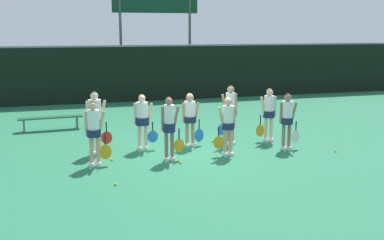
# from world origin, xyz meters

# --- Properties ---
(ground_plane) EXTENTS (140.00, 140.00, 0.00)m
(ground_plane) POSITION_xyz_m (0.00, 0.00, 0.00)
(ground_plane) COLOR #26724C
(fence_windscreen) EXTENTS (60.00, 0.08, 2.72)m
(fence_windscreen) POSITION_xyz_m (0.00, 9.52, 1.37)
(fence_windscreen) COLOR black
(fence_windscreen) RESTS_ON ground_plane
(scoreboard) EXTENTS (4.48, 0.15, 5.76)m
(scoreboard) POSITION_xyz_m (1.29, 11.43, 4.58)
(scoreboard) COLOR #515156
(scoreboard) RESTS_ON ground_plane
(bench_courtside) EXTENTS (2.19, 0.49, 0.46)m
(bench_courtside) POSITION_xyz_m (-3.97, 4.06, 0.41)
(bench_courtside) COLOR #19472D
(bench_courtside) RESTS_ON ground_plane
(player_0) EXTENTS (0.65, 0.36, 1.69)m
(player_0) POSITION_xyz_m (-2.77, -0.63, 0.99)
(player_0) COLOR tan
(player_0) RESTS_ON ground_plane
(player_1) EXTENTS (0.61, 0.33, 1.72)m
(player_1) POSITION_xyz_m (-0.81, -0.68, 1.00)
(player_1) COLOR #8C664C
(player_1) RESTS_ON ground_plane
(player_2) EXTENTS (0.65, 0.35, 1.63)m
(player_2) POSITION_xyz_m (0.85, -0.64, 0.96)
(player_2) COLOR tan
(player_2) RESTS_ON ground_plane
(player_3) EXTENTS (0.61, 0.35, 1.66)m
(player_3) POSITION_xyz_m (2.74, -0.50, 0.98)
(player_3) COLOR #8C664C
(player_3) RESTS_ON ground_plane
(player_4) EXTENTS (0.69, 0.40, 1.79)m
(player_4) POSITION_xyz_m (-2.66, 0.49, 1.07)
(player_4) COLOR beige
(player_4) RESTS_ON ground_plane
(player_5) EXTENTS (0.68, 0.40, 1.62)m
(player_5) POSITION_xyz_m (-1.31, 0.61, 0.96)
(player_5) COLOR beige
(player_5) RESTS_ON ground_plane
(player_6) EXTENTS (0.66, 0.38, 1.61)m
(player_6) POSITION_xyz_m (0.12, 0.60, 0.95)
(player_6) COLOR tan
(player_6) RESTS_ON ground_plane
(player_7) EXTENTS (0.62, 0.33, 1.81)m
(player_7) POSITION_xyz_m (1.35, 0.51, 1.07)
(player_7) COLOR tan
(player_7) RESTS_ON ground_plane
(player_8) EXTENTS (0.64, 0.36, 1.67)m
(player_8) POSITION_xyz_m (2.64, 0.53, 0.98)
(player_8) COLOR beige
(player_8) RESTS_ON ground_plane
(tennis_ball_0) EXTENTS (0.06, 0.06, 0.06)m
(tennis_ball_0) POSITION_xyz_m (-2.28, 1.67, 0.03)
(tennis_ball_0) COLOR #CCE033
(tennis_ball_0) RESTS_ON ground_plane
(tennis_ball_1) EXTENTS (0.07, 0.07, 0.07)m
(tennis_ball_1) POSITION_xyz_m (3.95, -1.20, 0.04)
(tennis_ball_1) COLOR #CCE033
(tennis_ball_1) RESTS_ON ground_plane
(tennis_ball_2) EXTENTS (0.07, 0.07, 0.07)m
(tennis_ball_2) POSITION_xyz_m (-2.33, -0.31, 0.04)
(tennis_ball_2) COLOR #CCE033
(tennis_ball_2) RESTS_ON ground_plane
(tennis_ball_3) EXTENTS (0.07, 0.07, 0.07)m
(tennis_ball_3) POSITION_xyz_m (0.93, 0.90, 0.04)
(tennis_ball_3) COLOR #CCE033
(tennis_ball_3) RESTS_ON ground_plane
(tennis_ball_4) EXTENTS (0.07, 0.07, 0.07)m
(tennis_ball_4) POSITION_xyz_m (1.40, 0.99, 0.03)
(tennis_ball_4) COLOR #CCE033
(tennis_ball_4) RESTS_ON ground_plane
(tennis_ball_5) EXTENTS (0.07, 0.07, 0.07)m
(tennis_ball_5) POSITION_xyz_m (-2.45, -2.29, 0.03)
(tennis_ball_5) COLOR #CCE033
(tennis_ball_5) RESTS_ON ground_plane
(tennis_ball_6) EXTENTS (0.07, 0.07, 0.07)m
(tennis_ball_6) POSITION_xyz_m (4.03, 1.20, 0.03)
(tennis_ball_6) COLOR #CCE033
(tennis_ball_6) RESTS_ON ground_plane
(tennis_ball_7) EXTENTS (0.07, 0.07, 0.07)m
(tennis_ball_7) POSITION_xyz_m (-0.62, -1.09, 0.04)
(tennis_ball_7) COLOR #CCE033
(tennis_ball_7) RESTS_ON ground_plane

